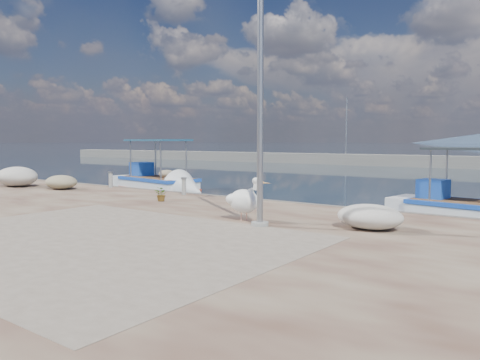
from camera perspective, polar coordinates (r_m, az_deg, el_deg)
name	(u,v)px	position (r m, az deg, el deg)	size (l,w,h in m)	color
ground	(161,234)	(13.58, -9.64, -6.55)	(1400.00, 1400.00, 0.00)	#162635
quay_patch	(93,239)	(10.84, -17.51, -6.88)	(9.00, 7.00, 0.01)	gray
breakwater	(462,162)	(50.19, 25.40, 1.98)	(120.00, 2.20, 7.50)	gray
boat_left	(158,184)	(26.29, -10.02, -0.54)	(6.92, 3.23, 3.20)	white
boat_right	(474,212)	(17.93, 26.60, -3.52)	(6.11, 2.75, 2.84)	white
pelican	(245,200)	(12.63, 0.56, -2.49)	(1.23, 0.84, 1.18)	tan
lamp_post	(261,95)	(11.84, 2.55, 10.33)	(0.44, 0.96, 7.00)	gray
bollard_near	(184,185)	(18.84, -6.86, -0.66)	(0.23, 0.23, 0.70)	gray
bollard_far	(111,179)	(22.51, -15.48, 0.14)	(0.24, 0.24, 0.74)	gray
potted_plant	(162,194)	(16.94, -9.53, -1.71)	(0.47, 0.41, 0.52)	#33722D
net_pile_a	(17,177)	(24.63, -25.54, 0.39)	(2.29, 1.66, 0.93)	silver
net_pile_d	(370,217)	(11.91, 15.55, -4.33)	(1.62, 1.22, 0.61)	silver
net_pile_b	(61,182)	(22.43, -20.96, -0.25)	(1.61, 1.25, 0.62)	#C1B88F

